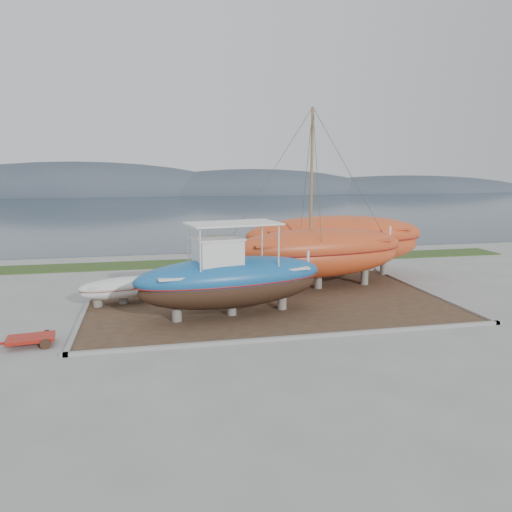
{
  "coord_description": "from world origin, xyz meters",
  "views": [
    {
      "loc": [
        -5.97,
        -20.69,
        6.81
      ],
      "look_at": [
        -0.57,
        4.0,
        2.42
      ],
      "focal_mm": 35.0,
      "sensor_mm": 36.0,
      "label": 1
    }
  ],
  "objects": [
    {
      "name": "orange_bare_hull",
      "position": [
        5.59,
        8.64,
        1.96
      ],
      "size": [
        11.64,
        3.62,
        3.8
      ],
      "primitive_type": null,
      "rotation": [
        0.0,
        0.0,
        -0.01
      ],
      "color": "#BE431D",
      "rests_on": "dirt_patch"
    },
    {
      "name": "ground",
      "position": [
        0.0,
        0.0,
        0.0
      ],
      "size": [
        140.0,
        140.0,
        0.0
      ],
      "primitive_type": "plane",
      "color": "gray",
      "rests_on": "ground"
    },
    {
      "name": "dirt_patch",
      "position": [
        0.0,
        4.0,
        0.03
      ],
      "size": [
        18.0,
        12.0,
        0.06
      ],
      "primitive_type": "cube",
      "color": "#422D1E",
      "rests_on": "ground"
    },
    {
      "name": "blue_caique",
      "position": [
        -2.24,
        1.7,
        2.24
      ],
      "size": [
        9.43,
        4.35,
        4.36
      ],
      "primitive_type": null,
      "rotation": [
        0.0,
        0.0,
        0.17
      ],
      "color": "#195C9C",
      "rests_on": "dirt_patch"
    },
    {
      "name": "orange_sailboat",
      "position": [
        3.52,
        5.91,
        5.1
      ],
      "size": [
        10.89,
        4.36,
        10.08
      ],
      "primitive_type": null,
      "rotation": [
        0.0,
        0.0,
        0.12
      ],
      "color": "#BE431D",
      "rests_on": "dirt_patch"
    },
    {
      "name": "sea",
      "position": [
        0.0,
        70.0,
        0.0
      ],
      "size": [
        260.0,
        100.0,
        0.04
      ],
      "primitive_type": null,
      "color": "#1C2D39",
      "rests_on": "ground"
    },
    {
      "name": "grass_strip",
      "position": [
        0.0,
        15.5,
        0.04
      ],
      "size": [
        44.0,
        3.0,
        0.08
      ],
      "primitive_type": "cube",
      "color": "#284219",
      "rests_on": "ground"
    },
    {
      "name": "red_trailer",
      "position": [
        -10.59,
        -0.6,
        0.19
      ],
      "size": [
        2.78,
        1.65,
        0.37
      ],
      "primitive_type": null,
      "rotation": [
        0.0,
        0.0,
        0.13
      ],
      "color": "#AC1F13",
      "rests_on": "ground"
    },
    {
      "name": "curb_frame",
      "position": [
        0.0,
        4.0,
        0.07
      ],
      "size": [
        18.6,
        12.6,
        0.15
      ],
      "primitive_type": null,
      "color": "gray",
      "rests_on": "ground"
    },
    {
      "name": "mountain_ridge",
      "position": [
        0.0,
        125.0,
        0.0
      ],
      "size": [
        200.0,
        36.0,
        20.0
      ],
      "primitive_type": null,
      "color": "#333D49",
      "rests_on": "ground"
    },
    {
      "name": "white_dinghy",
      "position": [
        -7.32,
        4.89,
        0.72
      ],
      "size": [
        4.64,
        2.74,
        1.31
      ],
      "primitive_type": null,
      "rotation": [
        0.0,
        0.0,
        0.27
      ],
      "color": "silver",
      "rests_on": "dirt_patch"
    }
  ]
}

